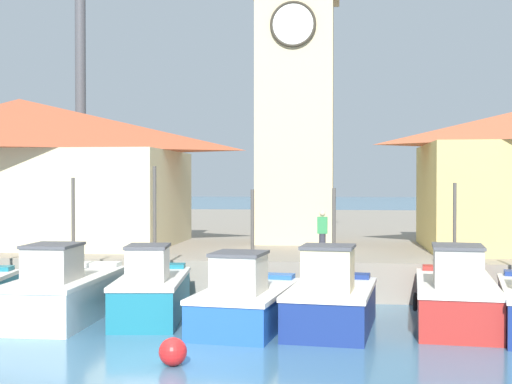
{
  "coord_description": "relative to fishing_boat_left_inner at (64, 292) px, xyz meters",
  "views": [
    {
      "loc": [
        3.98,
        -14.71,
        3.92
      ],
      "look_at": [
        1.05,
        9.97,
        3.5
      ],
      "focal_mm": 50.0,
      "sensor_mm": 36.0,
      "label": 1
    }
  ],
  "objects": [
    {
      "name": "clock_tower",
      "position": [
        5.83,
        10.73,
        7.82
      ],
      "size": [
        3.63,
        3.63,
        15.34
      ],
      "color": "beige",
      "rests_on": "quay_wharf"
    },
    {
      "name": "warehouse_left",
      "position": [
        -5.38,
        8.7,
        3.57
      ],
      "size": [
        13.29,
        7.39,
        5.95
      ],
      "color": "beige",
      "rests_on": "quay_wharf"
    },
    {
      "name": "fishing_boat_right_inner",
      "position": [
        10.81,
        0.47,
        0.0
      ],
      "size": [
        2.55,
        5.36,
        3.84
      ],
      "color": "#AD2823",
      "rests_on": "ground"
    },
    {
      "name": "fishing_boat_center",
      "position": [
        5.23,
        -0.44,
        -0.07
      ],
      "size": [
        2.67,
        4.83,
        3.66
      ],
      "color": "#2356A8",
      "rests_on": "ground"
    },
    {
      "name": "quay_wharf",
      "position": [
        3.73,
        23.5,
        -0.12
      ],
      "size": [
        120.0,
        40.0,
        1.29
      ],
      "primitive_type": "cube",
      "color": "gray",
      "rests_on": "ground"
    },
    {
      "name": "fishing_boat_mid_left",
      "position": [
        2.42,
        0.36,
        -0.01
      ],
      "size": [
        2.27,
        4.61,
        4.32
      ],
      "color": "#196B7F",
      "rests_on": "ground"
    },
    {
      "name": "fishing_boat_left_inner",
      "position": [
        0.0,
        0.0,
        0.0
      ],
      "size": [
        2.22,
        5.16,
        3.99
      ],
      "color": "silver",
      "rests_on": "ground"
    },
    {
      "name": "ground_plane",
      "position": [
        3.73,
        -4.47,
        -0.76
      ],
      "size": [
        300.0,
        300.0,
        0.0
      ],
      "primitive_type": "plane",
      "color": "teal"
    },
    {
      "name": "dock_worker_near_tower",
      "position": [
        7.12,
        4.46,
        1.38
      ],
      "size": [
        0.34,
        0.22,
        1.62
      ],
      "color": "#33333D",
      "rests_on": "quay_wharf"
    },
    {
      "name": "mooring_buoy",
      "position": [
        4.21,
        -4.56,
        -0.46
      ],
      "size": [
        0.6,
        0.6,
        0.6
      ],
      "primitive_type": "sphere",
      "color": "red",
      "rests_on": "ground"
    },
    {
      "name": "port_crane_far",
      "position": [
        -6.14,
        17.58,
        8.15
      ],
      "size": [
        4.97,
        9.35,
        19.64
      ],
      "color": "#353539",
      "rests_on": "quay_wharf"
    },
    {
      "name": "fishing_boat_mid_right",
      "position": [
        7.47,
        -0.53,
        -0.01
      ],
      "size": [
        2.54,
        4.31,
        3.7
      ],
      "color": "navy",
      "rests_on": "ground"
    }
  ]
}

